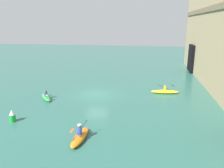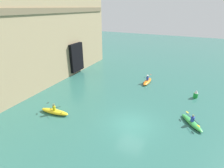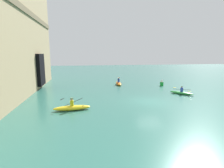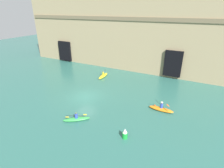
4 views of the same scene
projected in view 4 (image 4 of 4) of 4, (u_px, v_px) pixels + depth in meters
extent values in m
plane|color=#2D665B|center=(85.00, 97.00, 24.90)|extent=(120.00, 120.00, 0.00)
cube|color=#9E8966|center=(120.00, 28.00, 36.70)|extent=(42.58, 7.44, 15.67)
cube|color=brown|center=(112.00, 18.00, 32.82)|extent=(41.73, 0.24, 0.68)
cube|color=black|center=(65.00, 51.00, 40.99)|extent=(3.28, 0.70, 4.43)
cube|color=black|center=(173.00, 64.00, 30.46)|extent=(2.98, 0.70, 4.55)
ellipsoid|color=orange|center=(161.00, 109.00, 21.42)|extent=(3.03, 0.89, 0.42)
cylinder|color=#2D47B7|center=(162.00, 106.00, 21.23)|extent=(0.34, 0.34, 0.55)
sphere|color=#9E704C|center=(162.00, 103.00, 21.08)|extent=(0.22, 0.22, 0.22)
cylinder|color=silver|center=(162.00, 102.00, 21.04)|extent=(0.28, 0.28, 0.06)
cylinder|color=black|center=(162.00, 106.00, 21.22)|extent=(1.76, 0.63, 0.88)
ellipsoid|color=#D84C19|center=(168.00, 105.00, 20.53)|extent=(0.46, 0.31, 0.23)
ellipsoid|color=#D84C19|center=(156.00, 106.00, 21.91)|extent=(0.46, 0.31, 0.23)
ellipsoid|color=green|center=(76.00, 119.00, 19.56)|extent=(2.75, 2.38, 0.34)
cylinder|color=#2D47B7|center=(76.00, 116.00, 19.39)|extent=(0.34, 0.34, 0.49)
sphere|color=#9E704C|center=(76.00, 113.00, 19.26)|extent=(0.18, 0.18, 0.18)
cylinder|color=#4C6B4C|center=(76.00, 113.00, 19.23)|extent=(0.23, 0.23, 0.06)
cylinder|color=black|center=(76.00, 116.00, 19.38)|extent=(1.87, 1.24, 0.25)
ellipsoid|color=yellow|center=(85.00, 115.00, 19.43)|extent=(0.47, 0.39, 0.09)
ellipsoid|color=yellow|center=(67.00, 117.00, 19.33)|extent=(0.47, 0.39, 0.09)
ellipsoid|color=yellow|center=(103.00, 76.00, 32.04)|extent=(1.05, 3.33, 0.43)
cylinder|color=gold|center=(103.00, 74.00, 31.86)|extent=(0.31, 0.31, 0.46)
sphere|color=tan|center=(103.00, 72.00, 31.73)|extent=(0.24, 0.24, 0.24)
cylinder|color=#4C6B4C|center=(103.00, 71.00, 31.69)|extent=(0.29, 0.29, 0.06)
cylinder|color=black|center=(103.00, 73.00, 31.85)|extent=(0.14, 1.92, 0.85)
ellipsoid|color=black|center=(101.00, 77.00, 31.33)|extent=(0.20, 0.43, 0.22)
ellipsoid|color=black|center=(106.00, 70.00, 32.38)|extent=(0.20, 0.43, 0.22)
cylinder|color=green|center=(125.00, 135.00, 16.85)|extent=(0.53, 0.53, 0.62)
cone|color=white|center=(125.00, 131.00, 16.64)|extent=(0.45, 0.45, 0.44)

